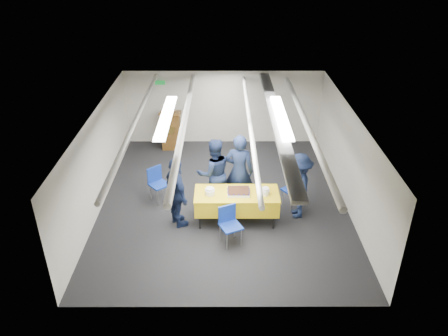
{
  "coord_description": "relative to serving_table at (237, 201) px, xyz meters",
  "views": [
    {
      "loc": [
        -0.01,
        -9.2,
        5.99
      ],
      "look_at": [
        0.01,
        -0.2,
        1.05
      ],
      "focal_mm": 35.0,
      "sensor_mm": 36.0,
      "label": 1
    }
  ],
  "objects": [
    {
      "name": "plate_stack_right",
      "position": [
        0.63,
        -0.05,
        0.29
      ],
      "size": [
        0.2,
        0.2,
        0.16
      ],
      "color": "white",
      "rests_on": "serving_table"
    },
    {
      "name": "chair_right",
      "position": [
        1.44,
        0.7,
        -0.03
      ],
      "size": [
        0.59,
        0.59,
        0.87
      ],
      "color": "gray",
      "rests_on": "ground"
    },
    {
      "name": "sheet_cake",
      "position": [
        0.04,
        -0.01,
        0.25
      ],
      "size": [
        0.51,
        0.4,
        0.09
      ],
      "color": "white",
      "rests_on": "serving_table"
    },
    {
      "name": "sailor_a",
      "position": [
        0.07,
        0.72,
        0.38
      ],
      "size": [
        0.76,
        0.57,
        1.88
      ],
      "primitive_type": "imported",
      "rotation": [
        0.0,
        0.0,
        2.95
      ],
      "color": "black",
      "rests_on": "ground"
    },
    {
      "name": "sailor_b",
      "position": [
        -0.53,
        0.73,
        0.32
      ],
      "size": [
        1.0,
        0.87,
        1.75
      ],
      "primitive_type": "imported",
      "rotation": [
        0.0,
        0.0,
        3.42
      ],
      "color": "black",
      "rests_on": "ground"
    },
    {
      "name": "chair_near",
      "position": [
        -0.18,
        -0.74,
        -0.03
      ],
      "size": [
        0.56,
        0.56,
        0.87
      ],
      "color": "gray",
      "rests_on": "ground"
    },
    {
      "name": "plate_stack_left",
      "position": [
        -0.6,
        -0.05,
        0.29
      ],
      "size": [
        0.22,
        0.22,
        0.16
      ],
      "color": "white",
      "rests_on": "serving_table"
    },
    {
      "name": "chair_left",
      "position": [
        -1.94,
        0.97,
        -0.03
      ],
      "size": [
        0.59,
        0.59,
        0.87
      ],
      "color": "gray",
      "rests_on": "ground"
    },
    {
      "name": "serving_table",
      "position": [
        0.0,
        0.0,
        0.0
      ],
      "size": [
        1.91,
        0.81,
        0.77
      ],
      "color": "black",
      "rests_on": "ground"
    },
    {
      "name": "room_shell",
      "position": [
        -0.2,
        1.27,
        1.25
      ],
      "size": [
        6.0,
        7.0,
        2.3
      ],
      "color": "beige",
      "rests_on": "ground"
    },
    {
      "name": "ground",
      "position": [
        -0.29,
        0.86,
        -0.56
      ],
      "size": [
        7.0,
        7.0,
        0.0
      ],
      "primitive_type": "plane",
      "color": "black",
      "rests_on": "ground"
    },
    {
      "name": "sailor_c",
      "position": [
        -1.34,
        -0.12,
        0.29
      ],
      "size": [
        0.84,
        1.08,
        1.71
      ],
      "primitive_type": "imported",
      "rotation": [
        0.0,
        0.0,
        2.06
      ],
      "color": "black",
      "rests_on": "ground"
    },
    {
      "name": "sailor_d",
      "position": [
        1.43,
        0.25,
        0.24
      ],
      "size": [
        0.62,
        1.05,
        1.61
      ],
      "primitive_type": "imported",
      "rotation": [
        0.0,
        0.0,
        -1.59
      ],
      "color": "black",
      "rests_on": "ground"
    },
    {
      "name": "podium",
      "position": [
        -1.89,
        3.91,
        0.05
      ],
      "size": [
        0.62,
        0.53,
        1.25
      ],
      "color": "brown",
      "rests_on": "ground"
    }
  ]
}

